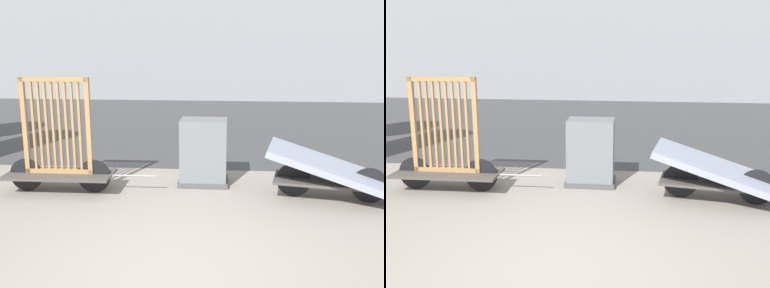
# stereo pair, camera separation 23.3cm
# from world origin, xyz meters

# --- Properties ---
(ground_plane) EXTENTS (60.00, 60.00, 0.00)m
(ground_plane) POSITION_xyz_m (0.00, 0.00, 0.00)
(ground_plane) COLOR gray
(road_strip) EXTENTS (56.00, 9.96, 0.01)m
(road_strip) POSITION_xyz_m (0.00, 8.79, 0.00)
(road_strip) COLOR #424244
(road_strip) RESTS_ON ground_plane
(bike_cart_with_bedframe) EXTENTS (2.39, 0.73, 1.82)m
(bike_cart_with_bedframe) POSITION_xyz_m (-2.10, 2.38, 0.59)
(bike_cart_with_bedframe) COLOR #4C4742
(bike_cart_with_bedframe) RESTS_ON ground_plane
(bike_cart_with_mattress) EXTENTS (2.56, 1.37, 0.81)m
(bike_cart_with_mattress) POSITION_xyz_m (2.11, 2.38, 0.44)
(bike_cart_with_mattress) COLOR #4C4742
(bike_cart_with_mattress) RESTS_ON ground_plane
(utility_cabinet) EXTENTS (0.82, 0.61, 1.10)m
(utility_cabinet) POSITION_xyz_m (0.14, 2.96, 0.51)
(utility_cabinet) COLOR #4C4C4C
(utility_cabinet) RESTS_ON ground_plane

